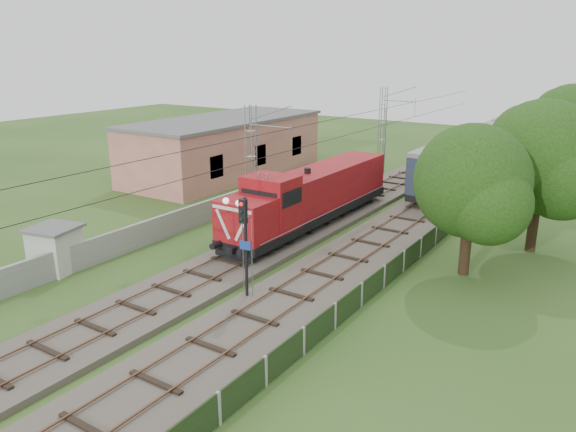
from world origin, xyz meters
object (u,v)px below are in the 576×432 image
Objects in this scene: signal_post at (244,232)px; relay_hut at (55,249)px; locomotive at (311,195)px; coach_rake at (526,125)px.

signal_post reaches higher than relay_hut.
coach_rake is (5.00, 41.43, 0.35)m from locomotive.
relay_hut is (-10.70, -2.42, -2.22)m from signal_post.
signal_post is (3.30, -11.32, 1.27)m from locomotive.
signal_post reaches higher than coach_rake.
signal_post is at bearing -73.73° from locomotive.
coach_rake reaches higher than relay_hut.
signal_post reaches higher than locomotive.
locomotive is at bearing 61.68° from relay_hut.
coach_rake is 56.55m from relay_hut.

